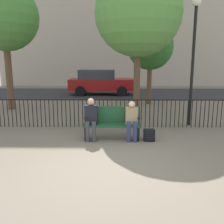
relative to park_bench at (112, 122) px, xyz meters
The scene contains 12 objects.
ground_plane 2.00m from the park_bench, 90.00° to the right, with size 80.00×80.00×0.00m, color #706656.
park_bench is the anchor object (origin of this frame).
seated_person_0 0.62m from the park_bench, 167.62° to the right, with size 0.34×0.39×1.19m.
seated_person_1 0.58m from the park_bench, 13.61° to the right, with size 0.34×0.39×1.11m.
backpack 1.11m from the park_bench, ahead, with size 0.30×0.25×0.32m.
fence_railing 1.26m from the park_bench, 90.74° to the left, with size 9.01×0.03×0.95m.
tree_0 4.36m from the park_bench, 70.73° to the left, with size 3.16×3.16×5.47m.
tree_1 6.64m from the park_bench, 72.88° to the left, with size 2.29×2.29×4.02m.
tree_2 7.38m from the park_bench, 136.85° to the left, with size 2.95×2.95×5.54m.
lamp_post 3.80m from the park_bench, 30.64° to the left, with size 0.28×0.28×4.17m.
street_surface 10.07m from the park_bench, 90.00° to the left, with size 24.00×6.00×0.01m.
parked_car_0 9.57m from the park_bench, 95.31° to the left, with size 4.20×1.94×1.62m.
Camera 1 is at (0.09, -4.94, 2.21)m, focal length 40.00 mm.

